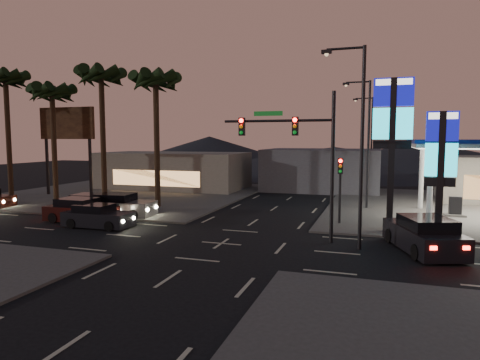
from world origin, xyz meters
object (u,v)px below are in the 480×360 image
(car_lane_b_front, at_px, (119,206))
(suv_station, at_px, (424,235))
(pylon_sign_tall, at_px, (393,124))
(car_lane_b_mid, at_px, (94,206))
(car_lane_a_mid, at_px, (81,211))
(car_lane_a_front, at_px, (97,217))
(traffic_signal_mast, at_px, (300,144))
(pylon_sign_short, at_px, (441,155))

(car_lane_b_front, relative_size, suv_station, 0.91)
(car_lane_b_front, bearing_deg, pylon_sign_tall, 0.88)
(pylon_sign_tall, distance_m, suv_station, 6.98)
(car_lane_b_front, xyz_separation_m, suv_station, (19.76, -3.63, 0.05))
(car_lane_b_mid, bearing_deg, car_lane_b_front, 13.54)
(car_lane_a_mid, bearing_deg, car_lane_a_front, -26.90)
(car_lane_b_front, xyz_separation_m, car_lane_b_mid, (-1.81, -0.44, -0.03))
(traffic_signal_mast, distance_m, car_lane_b_mid, 16.19)
(traffic_signal_mast, bearing_deg, pylon_sign_tall, 36.52)
(car_lane_a_front, bearing_deg, car_lane_b_front, 103.12)
(traffic_signal_mast, bearing_deg, car_lane_a_mid, 177.44)
(car_lane_b_front, bearing_deg, car_lane_b_mid, -166.46)
(car_lane_a_front, relative_size, car_lane_b_mid, 0.91)
(pylon_sign_tall, xyz_separation_m, traffic_signal_mast, (-4.74, -3.51, -1.17))
(pylon_sign_tall, xyz_separation_m, car_lane_b_front, (-18.23, -0.28, -5.63))
(car_lane_a_front, distance_m, car_lane_b_mid, 4.17)
(car_lane_a_mid, bearing_deg, car_lane_b_front, 63.62)
(car_lane_a_front, bearing_deg, suv_station, 0.08)
(car_lane_a_mid, bearing_deg, traffic_signal_mast, -2.56)
(car_lane_b_mid, xyz_separation_m, suv_station, (21.57, -3.19, 0.08))
(pylon_sign_short, bearing_deg, traffic_signal_mast, -160.87)
(suv_station, bearing_deg, car_lane_b_front, 169.60)
(pylon_sign_short, bearing_deg, car_lane_a_front, -171.61)
(suv_station, bearing_deg, pylon_sign_tall, 111.36)
(pylon_sign_tall, height_order, suv_station, pylon_sign_tall)
(car_lane_b_front, height_order, car_lane_b_mid, car_lane_b_front)
(car_lane_b_front, height_order, suv_station, suv_station)
(pylon_sign_short, relative_size, car_lane_b_mid, 1.43)
(traffic_signal_mast, height_order, car_lane_b_mid, traffic_signal_mast)
(traffic_signal_mast, xyz_separation_m, car_lane_b_mid, (-15.30, 2.80, -4.50))
(traffic_signal_mast, distance_m, car_lane_a_mid, 15.44)
(pylon_sign_short, distance_m, suv_station, 4.91)
(pylon_sign_short, bearing_deg, pylon_sign_tall, 158.20)
(pylon_sign_tall, distance_m, traffic_signal_mast, 6.02)
(pylon_sign_tall, distance_m, car_lane_b_front, 19.08)
(car_lane_a_front, bearing_deg, pylon_sign_short, 8.39)
(traffic_signal_mast, distance_m, car_lane_a_front, 13.44)
(pylon_sign_short, bearing_deg, car_lane_b_front, 178.01)
(car_lane_b_front, bearing_deg, suv_station, -10.40)
(car_lane_a_mid, xyz_separation_m, suv_station, (21.03, -1.05, 0.08))
(traffic_signal_mast, xyz_separation_m, suv_station, (6.27, -0.39, -4.41))
(pylon_sign_short, distance_m, car_lane_b_mid, 22.88)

